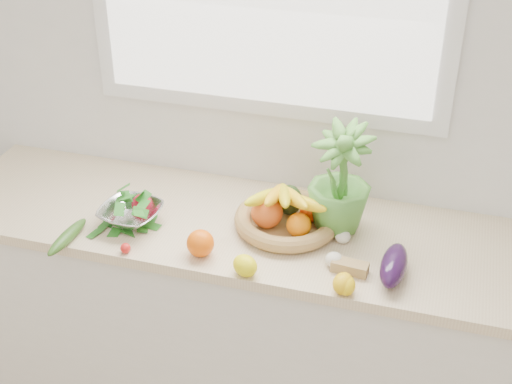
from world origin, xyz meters
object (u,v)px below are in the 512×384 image
(apple, at_px, (142,204))
(colander_with_spinach, at_px, (130,210))
(fruit_basket, at_px, (286,214))
(eggplant, at_px, (394,265))
(cucumber, at_px, (67,237))
(potted_herb, at_px, (340,178))

(apple, relative_size, colander_with_spinach, 0.33)
(fruit_basket, bearing_deg, colander_with_spinach, -165.76)
(colander_with_spinach, bearing_deg, apple, 81.92)
(eggplant, bearing_deg, apple, 172.87)
(apple, distance_m, eggplant, 0.92)
(eggplant, xyz_separation_m, cucumber, (-1.09, -0.12, -0.02))
(cucumber, xyz_separation_m, fruit_basket, (0.69, 0.30, 0.03))
(apple, relative_size, cucumber, 0.33)
(apple, bearing_deg, eggplant, -7.13)
(apple, bearing_deg, cucumber, -125.98)
(eggplant, xyz_separation_m, fruit_basket, (-0.40, 0.18, 0.01))
(eggplant, bearing_deg, colander_with_spinach, 177.46)
(eggplant, relative_size, fruit_basket, 0.47)
(eggplant, height_order, colander_with_spinach, colander_with_spinach)
(cucumber, bearing_deg, eggplant, 6.43)
(eggplant, relative_size, colander_with_spinach, 0.94)
(fruit_basket, bearing_deg, apple, -173.30)
(cucumber, xyz_separation_m, potted_herb, (0.87, 0.33, 0.19))
(potted_herb, height_order, colander_with_spinach, potted_herb)
(colander_with_spinach, bearing_deg, eggplant, -2.54)
(apple, relative_size, potted_herb, 0.20)
(eggplant, relative_size, potted_herb, 0.57)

